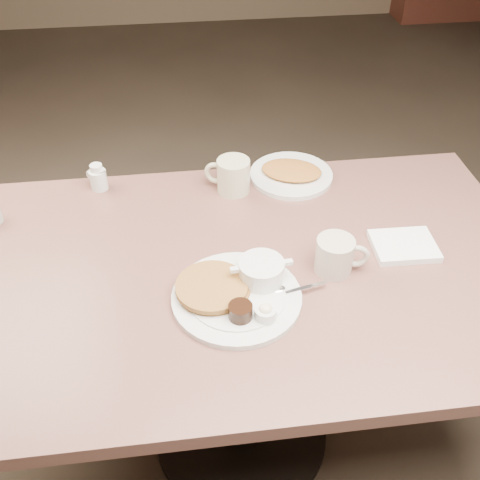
{
  "coord_description": "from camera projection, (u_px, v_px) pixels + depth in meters",
  "views": [
    {
      "loc": [
        -0.13,
        -1.02,
        1.69
      ],
      "look_at": [
        0.0,
        0.02,
        0.82
      ],
      "focal_mm": 42.17,
      "sensor_mm": 36.0,
      "label": 1
    }
  ],
  "objects": [
    {
      "name": "diner_table",
      "position": [
        241.0,
        314.0,
        1.5
      ],
      "size": [
        1.5,
        0.9,
        0.75
      ],
      "color": "#84564C",
      "rests_on": "ground"
    },
    {
      "name": "main_plate",
      "position": [
        238.0,
        290.0,
        1.3
      ],
      "size": [
        0.38,
        0.32,
        0.07
      ],
      "color": "silver",
      "rests_on": "diner_table"
    },
    {
      "name": "coffee_mug_near",
      "position": [
        336.0,
        255.0,
        1.36
      ],
      "size": [
        0.14,
        0.11,
        0.09
      ],
      "color": "beige",
      "rests_on": "diner_table"
    },
    {
      "name": "napkin",
      "position": [
        404.0,
        246.0,
        1.44
      ],
      "size": [
        0.16,
        0.13,
        0.02
      ],
      "color": "white",
      "rests_on": "diner_table"
    },
    {
      "name": "coffee_mug_far",
      "position": [
        232.0,
        176.0,
        1.61
      ],
      "size": [
        0.15,
        0.12,
        0.1
      ],
      "color": "beige",
      "rests_on": "diner_table"
    },
    {
      "name": "creamer_right",
      "position": [
        98.0,
        178.0,
        1.63
      ],
      "size": [
        0.07,
        0.06,
        0.08
      ],
      "color": "white",
      "rests_on": "diner_table"
    },
    {
      "name": "hash_plate",
      "position": [
        291.0,
        174.0,
        1.69
      ],
      "size": [
        0.32,
        0.32,
        0.04
      ],
      "color": "silver",
      "rests_on": "diner_table"
    }
  ]
}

